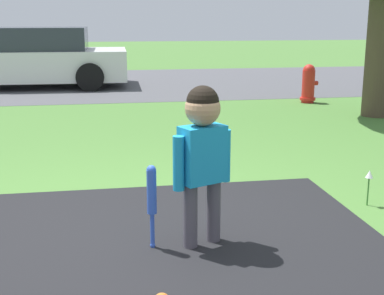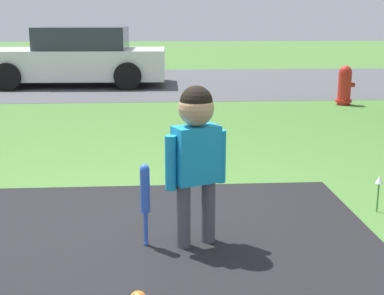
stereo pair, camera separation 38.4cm
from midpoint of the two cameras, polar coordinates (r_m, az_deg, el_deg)
name	(u,v)px [view 1 (the left image)]	position (r m, az deg, el deg)	size (l,w,h in m)	color
ground_plane	(127,232)	(3.90, -9.82, -8.88)	(60.00, 60.00, 0.00)	#477533
street_strip	(107,83)	(12.53, -9.96, 6.78)	(40.00, 6.00, 0.01)	#4C4C51
child	(203,144)	(3.43, -2.08, 0.38)	(0.41, 0.26, 1.07)	#4C4751
baseball_bat	(152,195)	(3.49, -7.48, -5.09)	(0.06, 0.06, 0.57)	blue
fire_hydrant	(308,84)	(9.67, 11.21, 6.67)	(0.31, 0.28, 0.68)	red
parked_car	(35,59)	(12.22, -17.27, 9.00)	(4.03, 2.10, 1.27)	silver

